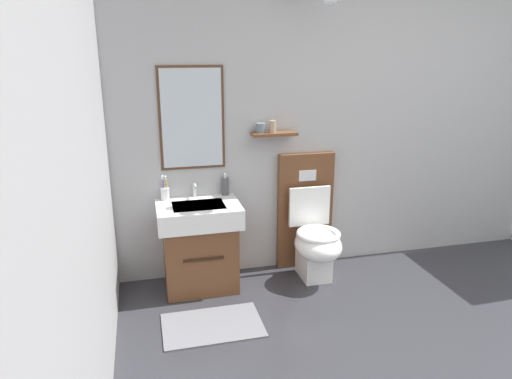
{
  "coord_description": "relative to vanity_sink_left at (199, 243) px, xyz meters",
  "views": [
    {
      "loc": [
        -2.09,
        -1.58,
        1.82
      ],
      "look_at": [
        -1.26,
        1.73,
        0.79
      ],
      "focal_mm": 32.57,
      "sensor_mm": 36.0,
      "label": 1
    }
  ],
  "objects": [
    {
      "name": "tap_on_left_sink",
      "position": [
        0.0,
        0.18,
        0.4
      ],
      "size": [
        0.03,
        0.13,
        0.11
      ],
      "color": "silver",
      "rests_on": "vanity_sink_left"
    },
    {
      "name": "soap_dispenser",
      "position": [
        0.25,
        0.18,
        0.4
      ],
      "size": [
        0.06,
        0.06,
        0.18
      ],
      "color": "#4C4C51",
      "rests_on": "vanity_sink_left"
    },
    {
      "name": "vanity_sink_left",
      "position": [
        0.0,
        0.0,
        0.0
      ],
      "size": [
        0.63,
        0.49,
        0.69
      ],
      "color": "brown",
      "rests_on": "ground"
    },
    {
      "name": "wall_back",
      "position": [
        1.69,
        0.26,
        1.03
      ],
      "size": [
        4.93,
        0.56,
        2.78
      ],
      "color": "#A8A8AA",
      "rests_on": "ground"
    },
    {
      "name": "wall_left",
      "position": [
        -0.7,
        -1.78,
        1.02
      ],
      "size": [
        0.12,
        4.21,
        2.78
      ],
      "primitive_type": "cube",
      "color": "#A8A8AA",
      "rests_on": "ground"
    },
    {
      "name": "toilet",
      "position": [
        0.93,
        0.01,
        0.01
      ],
      "size": [
        0.48,
        0.62,
        1.0
      ],
      "color": "brown",
      "rests_on": "ground"
    },
    {
      "name": "bath_mat",
      "position": [
        0.0,
        -0.6,
        -0.36
      ],
      "size": [
        0.68,
        0.44,
        0.01
      ],
      "primitive_type": "cube",
      "color": "slate",
      "rests_on": "ground"
    },
    {
      "name": "toothbrush_cup",
      "position": [
        -0.24,
        0.17,
        0.38
      ],
      "size": [
        0.07,
        0.07,
        0.2
      ],
      "color": "silver",
      "rests_on": "vanity_sink_left"
    }
  ]
}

